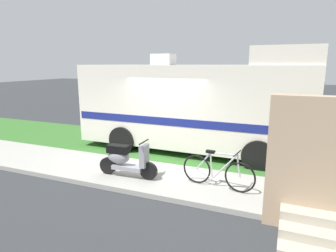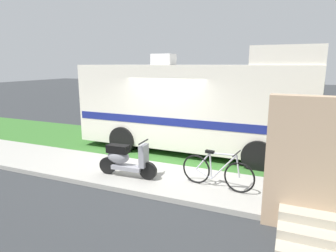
% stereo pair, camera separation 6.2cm
% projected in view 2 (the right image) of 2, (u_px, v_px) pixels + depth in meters
% --- Properties ---
extents(ground_plane, '(80.00, 80.00, 0.00)m').
position_uv_depth(ground_plane, '(160.00, 164.00, 8.70)').
color(ground_plane, '#2D3033').
extents(sidewalk, '(24.00, 2.00, 0.12)m').
position_uv_depth(sidewalk, '(141.00, 176.00, 7.60)').
color(sidewalk, '#9E9B93').
rests_on(sidewalk, ground).
extents(grass_strip, '(24.00, 3.40, 0.08)m').
position_uv_depth(grass_strip, '(178.00, 149.00, 10.04)').
color(grass_strip, '#336628').
rests_on(grass_strip, ground).
extents(motorhome_rv, '(7.44, 2.83, 3.38)m').
position_uv_depth(motorhome_rv, '(197.00, 104.00, 9.67)').
color(motorhome_rv, silver).
rests_on(motorhome_rv, ground).
extents(scooter, '(1.59, 0.50, 0.97)m').
position_uv_depth(scooter, '(125.00, 159.00, 7.32)').
color(scooter, black).
rests_on(scooter, ground).
extents(bicycle, '(1.73, 0.52, 0.90)m').
position_uv_depth(bicycle, '(217.00, 172.00, 6.65)').
color(bicycle, black).
rests_on(bicycle, ground).
extents(porch_steps, '(2.00, 1.26, 2.40)m').
position_uv_depth(porch_steps, '(327.00, 183.00, 4.85)').
color(porch_steps, '#B2A893').
rests_on(porch_steps, ground).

